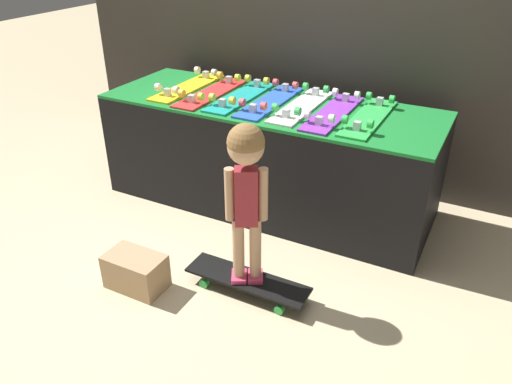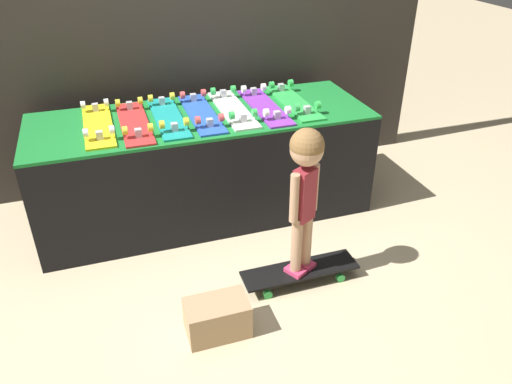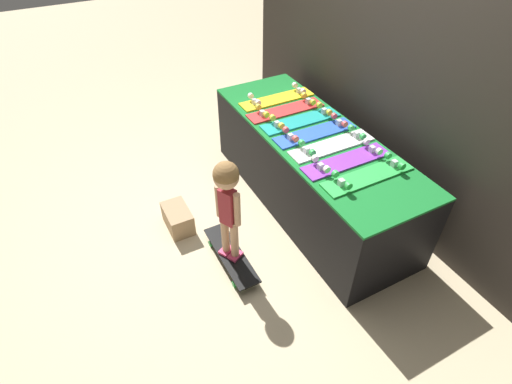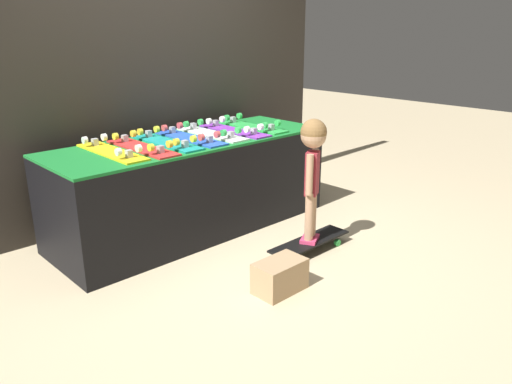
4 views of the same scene
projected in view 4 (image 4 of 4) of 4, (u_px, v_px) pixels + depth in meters
ground_plane at (236, 247)px, 3.82m from camera, size 16.00×16.00×0.00m
back_wall at (144, 70)px, 4.21m from camera, size 3.97×0.10×2.51m
display_rack at (193, 185)px, 4.06m from camera, size 2.29×0.81×0.76m
skateboard_yellow_on_rack at (111, 151)px, 3.51m from camera, size 0.18×0.74×0.09m
skateboard_red_on_rack at (142, 147)px, 3.63m from camera, size 0.18×0.74×0.09m
skateboard_teal_on_rack at (166, 141)px, 3.79m from camera, size 0.18×0.74×0.09m
skateboard_blue_on_rack at (190, 137)px, 3.94m from camera, size 0.18×0.74×0.09m
skateboard_white_on_rack at (212, 133)px, 4.09m from camera, size 0.18×0.74×0.09m
skateboard_purple_on_rack at (234, 130)px, 4.22m from camera, size 0.18×0.74×0.09m
skateboard_green_on_rack at (252, 126)px, 4.38m from camera, size 0.18×0.74×0.09m
skateboard_on_floor at (310, 243)px, 3.72m from camera, size 0.71×0.19×0.09m
child at (313, 157)px, 3.51m from camera, size 0.21×0.18×0.91m
storage_box at (280, 276)px, 3.16m from camera, size 0.33×0.20×0.21m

